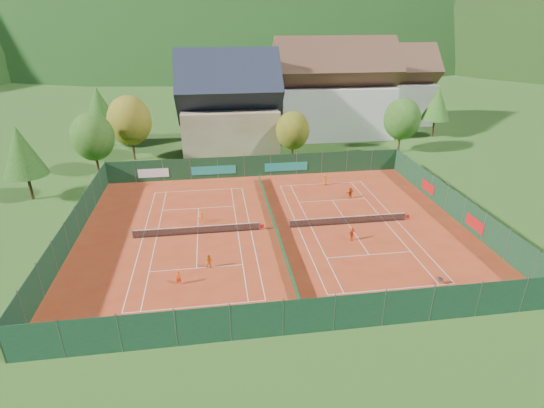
{
  "coord_description": "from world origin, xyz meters",
  "views": [
    {
      "loc": [
        -5.92,
        -39.01,
        20.72
      ],
      "look_at": [
        0.0,
        2.0,
        2.0
      ],
      "focal_mm": 28.0,
      "sensor_mm": 36.0,
      "label": 1
    }
  ],
  "objects_px": {
    "ball_hopper": "(440,279)",
    "player_right_far_b": "(350,193)",
    "hotel_block_b": "(389,90)",
    "player_right_far_a": "(325,180)",
    "player_left_near": "(178,278)",
    "player_left_mid": "(209,261)",
    "chalet": "(229,108)",
    "hotel_block_a": "(333,94)",
    "player_right_near": "(352,234)",
    "player_left_far": "(202,217)"
  },
  "relations": [
    {
      "from": "ball_hopper",
      "to": "player_right_far_b",
      "type": "distance_m",
      "value": 18.71
    },
    {
      "from": "hotel_block_b",
      "to": "player_right_far_a",
      "type": "bearing_deg",
      "value": -123.58
    },
    {
      "from": "player_left_near",
      "to": "player_left_mid",
      "type": "bearing_deg",
      "value": 25.94
    },
    {
      "from": "player_left_near",
      "to": "player_right_far_b",
      "type": "distance_m",
      "value": 25.07
    },
    {
      "from": "chalet",
      "to": "hotel_block_a",
      "type": "distance_m",
      "value": 19.94
    },
    {
      "from": "hotel_block_b",
      "to": "player_right_near",
      "type": "height_order",
      "value": "hotel_block_b"
    },
    {
      "from": "ball_hopper",
      "to": "player_left_near",
      "type": "distance_m",
      "value": 21.71
    },
    {
      "from": "chalet",
      "to": "player_left_mid",
      "type": "distance_m",
      "value": 37.24
    },
    {
      "from": "player_right_far_b",
      "to": "player_right_far_a",
      "type": "bearing_deg",
      "value": -95.85
    },
    {
      "from": "chalet",
      "to": "player_left_far",
      "type": "height_order",
      "value": "chalet"
    },
    {
      "from": "player_left_far",
      "to": "player_right_near",
      "type": "relative_size",
      "value": 0.89
    },
    {
      "from": "chalet",
      "to": "hotel_block_b",
      "type": "height_order",
      "value": "chalet"
    },
    {
      "from": "ball_hopper",
      "to": "player_left_far",
      "type": "height_order",
      "value": "player_left_far"
    },
    {
      "from": "player_left_near",
      "to": "player_right_near",
      "type": "bearing_deg",
      "value": 2.99
    },
    {
      "from": "player_left_near",
      "to": "player_right_far_a",
      "type": "xyz_separation_m",
      "value": [
        17.79,
        20.19,
        0.02
      ]
    },
    {
      "from": "player_left_far",
      "to": "player_right_near",
      "type": "xyz_separation_m",
      "value": [
        14.78,
        -6.12,
        0.08
      ]
    },
    {
      "from": "hotel_block_b",
      "to": "player_right_near",
      "type": "relative_size",
      "value": 11.46
    },
    {
      "from": "hotel_block_b",
      "to": "player_right_far_a",
      "type": "distance_m",
      "value": 39.5
    },
    {
      "from": "chalet",
      "to": "ball_hopper",
      "type": "xyz_separation_m",
      "value": [
        15.1,
        -41.88,
        -6.07
      ]
    },
    {
      "from": "ball_hopper",
      "to": "player_left_mid",
      "type": "height_order",
      "value": "player_left_mid"
    },
    {
      "from": "hotel_block_b",
      "to": "ball_hopper",
      "type": "distance_m",
      "value": 58.99
    },
    {
      "from": "hotel_block_a",
      "to": "player_left_far",
      "type": "xyz_separation_m",
      "value": [
        -23.58,
        -33.41,
        -6.71
      ]
    },
    {
      "from": "hotel_block_a",
      "to": "ball_hopper",
      "type": "xyz_separation_m",
      "value": [
        -3.9,
        -47.88,
        -6.83
      ]
    },
    {
      "from": "hotel_block_b",
      "to": "hotel_block_a",
      "type": "bearing_deg",
      "value": -150.26
    },
    {
      "from": "hotel_block_a",
      "to": "player_right_far_a",
      "type": "height_order",
      "value": "hotel_block_a"
    },
    {
      "from": "player_left_mid",
      "to": "player_right_far_b",
      "type": "height_order",
      "value": "player_right_far_b"
    },
    {
      "from": "player_left_near",
      "to": "ball_hopper",
      "type": "bearing_deg",
      "value": -22.76
    },
    {
      "from": "chalet",
      "to": "player_left_far",
      "type": "relative_size",
      "value": 12.03
    },
    {
      "from": "player_right_far_a",
      "to": "hotel_block_a",
      "type": "bearing_deg",
      "value": -130.18
    },
    {
      "from": "hotel_block_a",
      "to": "player_left_far",
      "type": "distance_m",
      "value": 41.44
    },
    {
      "from": "player_right_far_b",
      "to": "player_left_mid",
      "type": "bearing_deg",
      "value": 9.66
    },
    {
      "from": "hotel_block_b",
      "to": "player_left_near",
      "type": "relative_size",
      "value": 12.48
    },
    {
      "from": "chalet",
      "to": "player_right_near",
      "type": "relative_size",
      "value": 10.75
    },
    {
      "from": "ball_hopper",
      "to": "hotel_block_a",
      "type": "bearing_deg",
      "value": 85.34
    },
    {
      "from": "player_left_near",
      "to": "player_right_near",
      "type": "relative_size",
      "value": 0.92
    },
    {
      "from": "chalet",
      "to": "player_left_mid",
      "type": "relative_size",
      "value": 11.63
    },
    {
      "from": "player_right_near",
      "to": "player_right_far_a",
      "type": "bearing_deg",
      "value": 59.09
    },
    {
      "from": "chalet",
      "to": "hotel_block_b",
      "type": "distance_m",
      "value": 35.85
    },
    {
      "from": "player_left_mid",
      "to": "hotel_block_b",
      "type": "bearing_deg",
      "value": 52.21
    },
    {
      "from": "player_left_far",
      "to": "player_right_far_a",
      "type": "distance_m",
      "value": 18.28
    },
    {
      "from": "player_left_near",
      "to": "player_right_far_a",
      "type": "height_order",
      "value": "player_right_far_a"
    },
    {
      "from": "hotel_block_a",
      "to": "player_right_far_b",
      "type": "xyz_separation_m",
      "value": [
        -5.67,
        -29.25,
        -6.65
      ]
    },
    {
      "from": "player_left_near",
      "to": "player_left_far",
      "type": "relative_size",
      "value": 1.03
    },
    {
      "from": "chalet",
      "to": "player_left_mid",
      "type": "bearing_deg",
      "value": -96.0
    },
    {
      "from": "hotel_block_b",
      "to": "chalet",
      "type": "bearing_deg",
      "value": -157.01
    },
    {
      "from": "player_left_far",
      "to": "player_right_near",
      "type": "height_order",
      "value": "player_right_near"
    },
    {
      "from": "player_right_near",
      "to": "hotel_block_b",
      "type": "bearing_deg",
      "value": 38.03
    },
    {
      "from": "hotel_block_b",
      "to": "ball_hopper",
      "type": "relative_size",
      "value": 21.6
    },
    {
      "from": "player_left_mid",
      "to": "player_left_far",
      "type": "height_order",
      "value": "player_left_mid"
    },
    {
      "from": "hotel_block_b",
      "to": "player_right_far_b",
      "type": "relative_size",
      "value": 11.72
    }
  ]
}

